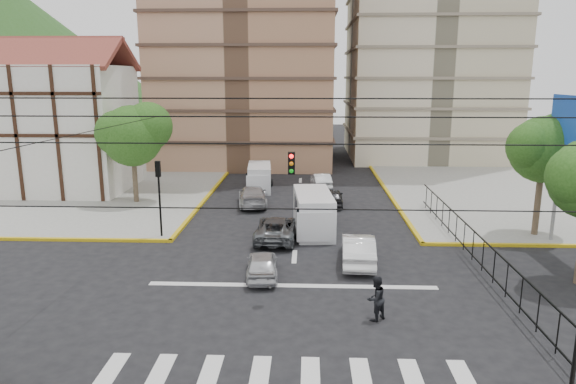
{
  "coord_description": "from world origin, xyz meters",
  "views": [
    {
      "loc": [
        0.66,
        -20.38,
        9.24
      ],
      "look_at": [
        -0.24,
        2.65,
        4.0
      ],
      "focal_mm": 32.0,
      "sensor_mm": 36.0,
      "label": 1
    }
  ],
  "objects_px": {
    "car_silver_front_left": "(262,264)",
    "car_white_front_right": "(358,249)",
    "van_right_lane": "(313,214)",
    "pedestrian_crosswalk": "(376,298)",
    "van_left_lane": "(259,178)",
    "traffic_light_nw": "(159,186)"
  },
  "relations": [
    {
      "from": "car_silver_front_left",
      "to": "car_white_front_right",
      "type": "bearing_deg",
      "value": -161.57
    },
    {
      "from": "van_right_lane",
      "to": "pedestrian_crosswalk",
      "type": "height_order",
      "value": "van_right_lane"
    },
    {
      "from": "van_left_lane",
      "to": "traffic_light_nw",
      "type": "bearing_deg",
      "value": -113.87
    },
    {
      "from": "van_right_lane",
      "to": "car_silver_front_left",
      "type": "relative_size",
      "value": 1.52
    },
    {
      "from": "van_left_lane",
      "to": "car_white_front_right",
      "type": "height_order",
      "value": "van_left_lane"
    },
    {
      "from": "pedestrian_crosswalk",
      "to": "van_right_lane",
      "type": "bearing_deg",
      "value": -118.15
    },
    {
      "from": "pedestrian_crosswalk",
      "to": "van_left_lane",
      "type": "bearing_deg",
      "value": -113.46
    },
    {
      "from": "car_white_front_right",
      "to": "van_right_lane",
      "type": "bearing_deg",
      "value": -63.48
    },
    {
      "from": "traffic_light_nw",
      "to": "van_left_lane",
      "type": "relative_size",
      "value": 0.92
    },
    {
      "from": "van_right_lane",
      "to": "van_left_lane",
      "type": "distance_m",
      "value": 12.32
    },
    {
      "from": "van_right_lane",
      "to": "traffic_light_nw",
      "type": "bearing_deg",
      "value": -175.79
    },
    {
      "from": "pedestrian_crosswalk",
      "to": "traffic_light_nw",
      "type": "bearing_deg",
      "value": -81.06
    },
    {
      "from": "traffic_light_nw",
      "to": "pedestrian_crosswalk",
      "type": "relative_size",
      "value": 2.48
    },
    {
      "from": "van_right_lane",
      "to": "pedestrian_crosswalk",
      "type": "distance_m",
      "value": 11.46
    },
    {
      "from": "van_right_lane",
      "to": "van_left_lane",
      "type": "xyz_separation_m",
      "value": [
        -4.34,
        11.53,
        -0.15
      ]
    },
    {
      "from": "traffic_light_nw",
      "to": "car_white_front_right",
      "type": "distance_m",
      "value": 11.84
    },
    {
      "from": "traffic_light_nw",
      "to": "pedestrian_crosswalk",
      "type": "bearing_deg",
      "value": -41.34
    },
    {
      "from": "car_white_front_right",
      "to": "pedestrian_crosswalk",
      "type": "bearing_deg",
      "value": 93.85
    },
    {
      "from": "traffic_light_nw",
      "to": "van_right_lane",
      "type": "xyz_separation_m",
      "value": [
        8.81,
        1.45,
        -1.95
      ]
    },
    {
      "from": "van_left_lane",
      "to": "car_silver_front_left",
      "type": "bearing_deg",
      "value": -89.04
    },
    {
      "from": "car_white_front_right",
      "to": "pedestrian_crosswalk",
      "type": "xyz_separation_m",
      "value": [
        0.09,
        -6.15,
        0.14
      ]
    },
    {
      "from": "car_silver_front_left",
      "to": "van_left_lane",
      "type": "bearing_deg",
      "value": -88.55
    }
  ]
}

